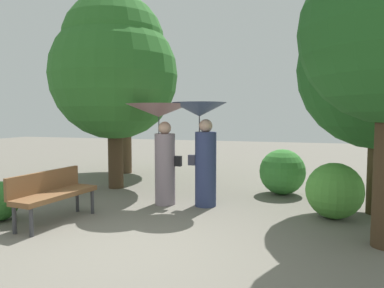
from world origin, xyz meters
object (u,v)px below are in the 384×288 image
object	(u,v)px
park_bench	(53,191)
tree_mid_left	(114,66)
tree_near_right	(382,55)
person_left	(161,131)
tree_near_left	(124,74)
person_right	(202,136)

from	to	relation	value
park_bench	tree_mid_left	bearing A→B (deg)	14.71
tree_near_right	tree_mid_left	distance (m)	5.61
person_left	tree_mid_left	xyz separation A→B (m)	(-1.66, 1.15, 1.47)
park_bench	tree_mid_left	world-z (taller)	tree_mid_left
park_bench	tree_near_left	size ratio (longest dim) A/B	0.33
tree_near_left	tree_near_right	world-z (taller)	tree_near_left
tree_near_left	tree_near_right	distance (m)	7.01
person_right	tree_near_right	distance (m)	3.45
person_right	tree_near_right	xyz separation A→B (m)	(3.11, 0.37, 1.44)
person_left	park_bench	distance (m)	2.27
park_bench	tree_near_left	distance (m)	5.65
person_left	park_bench	xyz separation A→B (m)	(-1.23, -1.66, -0.93)
person_left	person_right	world-z (taller)	person_right
person_left	tree_near_right	xyz separation A→B (m)	(3.91, 0.49, 1.35)
park_bench	tree_mid_left	distance (m)	3.72
person_left	tree_mid_left	distance (m)	2.50
person_left	tree_near_left	world-z (taller)	tree_near_left
person_left	person_right	xyz separation A→B (m)	(0.80, 0.11, -0.09)
tree_near_right	person_right	bearing A→B (deg)	-173.14
person_left	tree_near_right	bearing A→B (deg)	-90.56
person_left	park_bench	world-z (taller)	person_left
person_right	tree_mid_left	size ratio (longest dim) A/B	0.43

